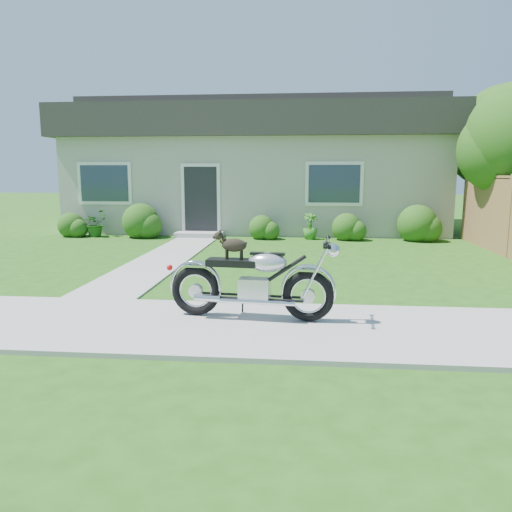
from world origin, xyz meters
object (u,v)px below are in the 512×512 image
(house, at_px, (259,166))
(potted_plant_right, at_px, (310,226))
(potted_plant_left, at_px, (95,223))
(motorcycle_with_dog, at_px, (254,281))
(tree_far, at_px, (510,139))
(fence, at_px, (511,217))

(house, relative_size, potted_plant_right, 16.48)
(potted_plant_left, distance_m, motorcycle_with_dog, 10.04)
(potted_plant_right, bearing_deg, tree_far, 11.98)
(house, xyz_separation_m, potted_plant_left, (-4.70, -3.44, -1.75))
(potted_plant_left, bearing_deg, house, 36.26)
(potted_plant_right, bearing_deg, house, 117.88)
(fence, relative_size, potted_plant_right, 8.66)
(house, xyz_separation_m, motorcycle_with_dog, (1.00, -11.71, -1.61))
(potted_plant_right, bearing_deg, fence, -32.01)
(house, height_order, potted_plant_left, house)
(tree_far, bearing_deg, potted_plant_left, -174.26)
(fence, height_order, potted_plant_right, fence)
(tree_far, distance_m, potted_plant_right, 6.52)
(potted_plant_left, distance_m, potted_plant_right, 6.52)
(potted_plant_left, xyz_separation_m, motorcycle_with_dog, (5.70, -8.27, 0.14))
(tree_far, bearing_deg, motorcycle_with_dog, -125.15)
(fence, distance_m, motorcycle_with_dog, 7.63)
(tree_far, relative_size, potted_plant_left, 5.57)
(house, relative_size, fence, 1.90)
(fence, height_order, potted_plant_left, fence)
(tree_far, distance_m, potted_plant_left, 12.71)
(house, xyz_separation_m, tree_far, (7.70, -2.20, 0.75))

